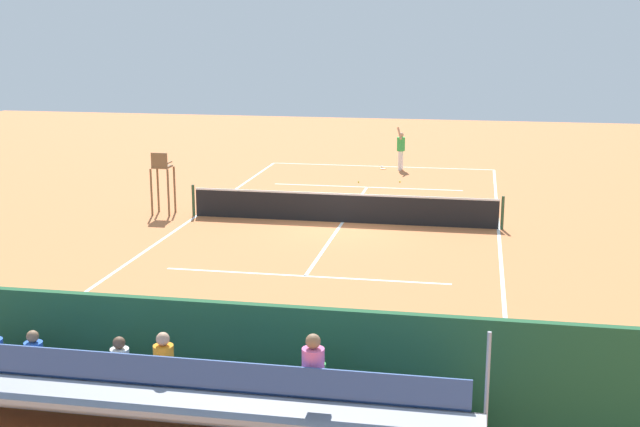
{
  "coord_description": "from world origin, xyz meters",
  "views": [
    {
      "loc": [
        -4.23,
        26.44,
        6.45
      ],
      "look_at": [
        0.0,
        4.0,
        1.2
      ],
      "focal_mm": 47.26,
      "sensor_mm": 36.0,
      "label": 1
    }
  ],
  "objects_px": {
    "courtside_bench": "(313,373)",
    "tennis_racket": "(383,168)",
    "tennis_ball_far": "(359,182)",
    "tennis_net": "(343,207)",
    "umpire_chair": "(162,176)",
    "bleacher_stand": "(177,397)",
    "equipment_bag": "(203,388)",
    "tennis_player": "(401,147)",
    "tennis_ball_near": "(400,182)"
  },
  "relations": [
    {
      "from": "courtside_bench",
      "to": "tennis_racket",
      "type": "bearing_deg",
      "value": -86.39
    },
    {
      "from": "tennis_racket",
      "to": "tennis_ball_far",
      "type": "height_order",
      "value": "tennis_ball_far"
    },
    {
      "from": "tennis_net",
      "to": "courtside_bench",
      "type": "relative_size",
      "value": 5.72
    },
    {
      "from": "tennis_ball_far",
      "to": "tennis_racket",
      "type": "bearing_deg",
      "value": -99.7
    },
    {
      "from": "umpire_chair",
      "to": "courtside_bench",
      "type": "bearing_deg",
      "value": 120.44
    },
    {
      "from": "bleacher_stand",
      "to": "umpire_chair",
      "type": "xyz_separation_m",
      "value": [
        6.14,
        -15.36,
        0.41
      ]
    },
    {
      "from": "equipment_bag",
      "to": "tennis_racket",
      "type": "height_order",
      "value": "equipment_bag"
    },
    {
      "from": "umpire_chair",
      "to": "tennis_player",
      "type": "relative_size",
      "value": 1.11
    },
    {
      "from": "courtside_bench",
      "to": "tennis_ball_far",
      "type": "bearing_deg",
      "value": -84.1
    },
    {
      "from": "tennis_net",
      "to": "tennis_racket",
      "type": "height_order",
      "value": "tennis_net"
    },
    {
      "from": "umpire_chair",
      "to": "tennis_ball_far",
      "type": "relative_size",
      "value": 32.42
    },
    {
      "from": "tennis_racket",
      "to": "tennis_ball_near",
      "type": "height_order",
      "value": "tennis_ball_near"
    },
    {
      "from": "bleacher_stand",
      "to": "equipment_bag",
      "type": "distance_m",
      "value": 2.06
    },
    {
      "from": "umpire_chair",
      "to": "tennis_ball_far",
      "type": "height_order",
      "value": "umpire_chair"
    },
    {
      "from": "tennis_net",
      "to": "tennis_player",
      "type": "bearing_deg",
      "value": -95.21
    },
    {
      "from": "umpire_chair",
      "to": "tennis_player",
      "type": "bearing_deg",
      "value": -124.99
    },
    {
      "from": "tennis_net",
      "to": "tennis_ball_far",
      "type": "distance_m",
      "value": 6.94
    },
    {
      "from": "equipment_bag",
      "to": "tennis_racket",
      "type": "bearing_deg",
      "value": -91.06
    },
    {
      "from": "tennis_net",
      "to": "tennis_racket",
      "type": "bearing_deg",
      "value": -90.74
    },
    {
      "from": "tennis_ball_far",
      "to": "tennis_player",
      "type": "bearing_deg",
      "value": -112.74
    },
    {
      "from": "bleacher_stand",
      "to": "tennis_ball_near",
      "type": "relative_size",
      "value": 137.27
    },
    {
      "from": "tennis_player",
      "to": "tennis_racket",
      "type": "height_order",
      "value": "tennis_player"
    },
    {
      "from": "bleacher_stand",
      "to": "tennis_player",
      "type": "height_order",
      "value": "bleacher_stand"
    },
    {
      "from": "umpire_chair",
      "to": "tennis_ball_near",
      "type": "distance_m",
      "value": 10.42
    },
    {
      "from": "tennis_racket",
      "to": "bleacher_stand",
      "type": "bearing_deg",
      "value": 89.58
    },
    {
      "from": "bleacher_stand",
      "to": "courtside_bench",
      "type": "relative_size",
      "value": 5.03
    },
    {
      "from": "tennis_net",
      "to": "umpire_chair",
      "type": "relative_size",
      "value": 4.81
    },
    {
      "from": "tennis_net",
      "to": "tennis_racket",
      "type": "distance_m",
      "value": 10.4
    },
    {
      "from": "equipment_bag",
      "to": "tennis_ball_far",
      "type": "bearing_deg",
      "value": -89.57
    },
    {
      "from": "tennis_racket",
      "to": "tennis_ball_near",
      "type": "xyz_separation_m",
      "value": [
        -1.06,
        3.11,
        0.02
      ]
    },
    {
      "from": "courtside_bench",
      "to": "tennis_player",
      "type": "distance_m",
      "value": 23.52
    },
    {
      "from": "equipment_bag",
      "to": "tennis_player",
      "type": "bearing_deg",
      "value": -93.01
    },
    {
      "from": "equipment_bag",
      "to": "tennis_ball_far",
      "type": "xyz_separation_m",
      "value": [
        0.15,
        -20.31,
        -0.15
      ]
    },
    {
      "from": "equipment_bag",
      "to": "tennis_player",
      "type": "distance_m",
      "value": 23.68
    },
    {
      "from": "tennis_racket",
      "to": "tennis_ball_far",
      "type": "relative_size",
      "value": 8.87
    },
    {
      "from": "equipment_bag",
      "to": "tennis_racket",
      "type": "relative_size",
      "value": 1.54
    },
    {
      "from": "umpire_chair",
      "to": "tennis_player",
      "type": "xyz_separation_m",
      "value": [
        -7.13,
        -10.19,
        -0.3
      ]
    },
    {
      "from": "courtside_bench",
      "to": "tennis_ball_far",
      "type": "xyz_separation_m",
      "value": [
        2.09,
        -20.18,
        -0.53
      ]
    },
    {
      "from": "tennis_ball_far",
      "to": "tennis_net",
      "type": "bearing_deg",
      "value": 93.82
    },
    {
      "from": "umpire_chair",
      "to": "tennis_net",
      "type": "bearing_deg",
      "value": 179.61
    },
    {
      "from": "equipment_bag",
      "to": "tennis_ball_near",
      "type": "bearing_deg",
      "value": -94.14
    },
    {
      "from": "tennis_ball_near",
      "to": "tennis_ball_far",
      "type": "relative_size",
      "value": 1.0
    },
    {
      "from": "bleacher_stand",
      "to": "courtside_bench",
      "type": "distance_m",
      "value": 2.67
    },
    {
      "from": "bleacher_stand",
      "to": "equipment_bag",
      "type": "bearing_deg",
      "value": -82.52
    },
    {
      "from": "courtside_bench",
      "to": "equipment_bag",
      "type": "height_order",
      "value": "courtside_bench"
    },
    {
      "from": "umpire_chair",
      "to": "tennis_player",
      "type": "distance_m",
      "value": 12.44
    },
    {
      "from": "tennis_net",
      "to": "tennis_racket",
      "type": "relative_size",
      "value": 17.6
    },
    {
      "from": "tennis_player",
      "to": "tennis_racket",
      "type": "bearing_deg",
      "value": -10.98
    },
    {
      "from": "bleacher_stand",
      "to": "tennis_net",
      "type": "bearing_deg",
      "value": -90.21
    },
    {
      "from": "tennis_net",
      "to": "tennis_ball_near",
      "type": "bearing_deg",
      "value": -99.28
    }
  ]
}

